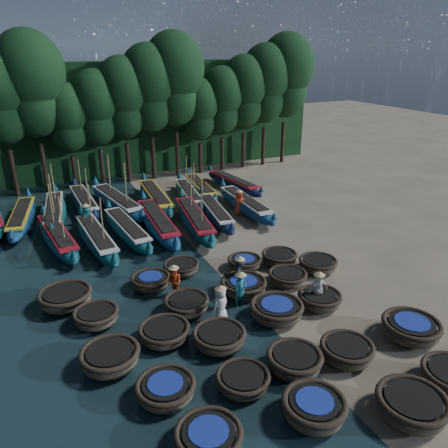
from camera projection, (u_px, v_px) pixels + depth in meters
name	position (u px, v px, depth m)	size (l,w,h in m)	color
ground	(227.00, 282.00, 22.45)	(120.00, 120.00, 0.00)	gray
foliage_wall	(115.00, 119.00, 40.11)	(40.00, 3.00, 10.00)	black
coracle_1	(209.00, 438.00, 13.09)	(2.41, 2.41, 0.68)	brown
coracle_2	(314.00, 408.00, 14.03)	(2.47, 2.47, 0.84)	brown
coracle_3	(412.00, 406.00, 14.15)	(2.77, 2.77, 0.83)	brown
coracle_5	(166.00, 389.00, 14.91)	(2.32, 2.32, 0.71)	brown
coracle_6	(243.00, 380.00, 15.38)	(1.97, 1.97, 0.64)	brown
coracle_7	(294.00, 361.00, 16.15)	(2.55, 2.55, 0.83)	brown
coracle_8	(347.00, 351.00, 16.74)	(2.09, 2.09, 0.77)	brown
coracle_9	(411.00, 328.00, 18.01)	(2.88, 2.88, 0.83)	brown
coracle_10	(110.00, 358.00, 16.34)	(2.28, 2.28, 0.81)	brown
coracle_11	(164.00, 333.00, 17.85)	(2.61, 2.61, 0.71)	brown
coracle_12	(219.00, 338.00, 17.51)	(2.39, 2.39, 0.75)	brown
coracle_13	(277.00, 310.00, 19.25)	(2.94, 2.94, 0.82)	brown
coracle_14	(320.00, 299.00, 20.20)	(2.52, 2.52, 0.72)	brown
coracle_15	(96.00, 316.00, 18.90)	(2.28, 2.28, 0.74)	brown
coracle_16	(187.00, 304.00, 19.77)	(2.33, 2.33, 0.74)	brown
coracle_17	(244.00, 286.00, 21.26)	(2.27, 2.27, 0.76)	brown
coracle_18	(287.00, 277.00, 22.14)	(2.00, 2.00, 0.69)	brown
coracle_19	(318.00, 264.00, 23.41)	(2.09, 2.09, 0.74)	brown
coracle_20	(65.00, 298.00, 20.22)	(2.47, 2.47, 0.82)	brown
coracle_21	(151.00, 281.00, 21.79)	(2.00, 2.00, 0.68)	brown
coracle_22	(181.00, 267.00, 23.22)	(1.92, 1.92, 0.63)	brown
coracle_23	(245.00, 262.00, 23.71)	(1.96, 1.96, 0.64)	brown
coracle_24	(279.00, 257.00, 24.17)	(2.00, 2.00, 0.72)	brown
long_boat_2	(58.00, 237.00, 26.38)	(2.33, 8.41, 3.59)	#0E4250
long_boat_3	(97.00, 238.00, 26.22)	(1.91, 8.47, 3.60)	#0E4250
long_boat_4	(127.00, 229.00, 27.51)	(2.05, 8.29, 1.46)	#0E4250
long_boat_5	(158.00, 222.00, 28.41)	(2.18, 9.12, 1.61)	navy
long_boat_6	(195.00, 220.00, 28.87)	(2.93, 8.94, 3.84)	#0E4250
long_boat_7	(215.00, 213.00, 30.30)	(2.58, 7.88, 1.40)	#101D3C
long_boat_8	(245.00, 204.00, 31.74)	(1.78, 8.66, 1.53)	navy
long_boat_10	(22.00, 218.00, 29.33)	(2.85, 8.27, 1.48)	navy
long_boat_11	(55.00, 212.00, 30.21)	(2.65, 8.73, 3.74)	#0E4250
long_boat_12	(84.00, 202.00, 32.36)	(1.62, 8.21, 3.49)	#101D3C
long_boat_13	(117.00, 202.00, 32.10)	(3.01, 9.10, 3.91)	navy
long_boat_14	(155.00, 198.00, 33.03)	(2.28, 8.97, 1.58)	#0E4250
long_boat_15	(189.00, 195.00, 33.96)	(2.60, 7.86, 3.38)	#0E4250
long_boat_16	(200.00, 188.00, 35.52)	(2.17, 7.81, 1.38)	#0E4250
long_boat_17	(233.00, 183.00, 36.73)	(2.33, 8.05, 1.43)	#101D3C
fisherman_0	(221.00, 304.00, 18.87)	(1.01, 0.84, 1.96)	silver
fisherman_1	(241.00, 288.00, 20.04)	(0.67, 0.52, 1.93)	#19646C
fisherman_2	(174.00, 281.00, 20.82)	(0.84, 0.95, 1.85)	#CB441B
fisherman_3	(240.00, 272.00, 21.66)	(1.11, 1.22, 1.85)	black
fisherman_4	(318.00, 289.00, 20.08)	(1.03, 0.52, 1.92)	silver
fisherman_5	(87.00, 217.00, 28.47)	(1.31, 1.65, 1.95)	#19646C
fisherman_6	(239.00, 202.00, 31.07)	(1.05, 1.00, 2.01)	#CB441B
tree_4	(31.00, 83.00, 33.06)	(5.34, 5.34, 12.58)	black
tree_5	(67.00, 117.00, 35.01)	(3.68, 3.68, 8.68)	black
tree_6	(95.00, 107.00, 35.68)	(4.09, 4.09, 9.65)	black
tree_7	(123.00, 97.00, 36.36)	(4.51, 4.51, 10.63)	black
tree_8	(149.00, 87.00, 37.03)	(4.92, 4.92, 11.60)	black
tree_9	(174.00, 78.00, 37.70)	(5.34, 5.34, 12.58)	black
tree_10	(199.00, 109.00, 39.65)	(3.68, 3.68, 8.68)	black
tree_11	(222.00, 100.00, 40.33)	(4.09, 4.09, 9.65)	black
tree_12	(244.00, 91.00, 41.00)	(4.51, 4.51, 10.63)	black
tree_13	(265.00, 83.00, 41.67)	(4.92, 4.92, 11.60)	black
tree_14	(286.00, 74.00, 42.34)	(5.34, 5.34, 12.58)	black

